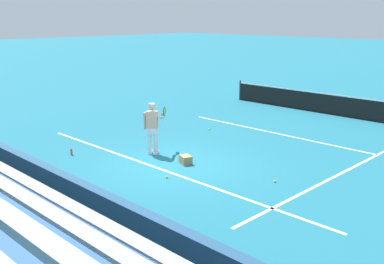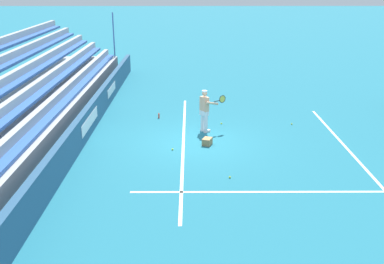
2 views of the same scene
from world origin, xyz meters
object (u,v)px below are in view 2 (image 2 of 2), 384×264
Objects in this scene: ball_box_cardboard at (207,142)px; tennis_ball_by_box at (221,123)px; tennis_player at (205,110)px; water_bottle at (159,116)px; tennis_ball_near_player at (172,149)px; tennis_ball_on_baseline at (292,124)px; tennis_ball_midcourt at (230,177)px.

tennis_ball_by_box is (-2.45, 0.69, -0.10)m from ball_box_cardboard.
tennis_player is at bearing -37.63° from tennis_ball_by_box.
water_bottle is at bearing -132.82° from tennis_player.
tennis_ball_by_box is at bearing 72.14° from water_bottle.
tennis_player is 1.48m from tennis_ball_by_box.
water_bottle is at bearing -148.69° from ball_box_cardboard.
tennis_ball_near_player is 5.74m from tennis_ball_on_baseline.
water_bottle is (-1.83, -1.98, -0.78)m from tennis_player.
tennis_ball_midcourt is at bearing 11.71° from ball_box_cardboard.
ball_box_cardboard is 6.06× the size of tennis_ball_midcourt.
tennis_ball_near_player is 1.00× the size of tennis_ball_on_baseline.
tennis_ball_midcourt is at bearing -0.94° from tennis_ball_by_box.
water_bottle is (-3.86, -0.75, 0.08)m from tennis_ball_near_player.
tennis_ball_by_box is at bearing -91.46° from tennis_ball_on_baseline.
tennis_ball_near_player is at bearing 10.94° from water_bottle.
tennis_ball_near_player is at bearing -67.14° from ball_box_cardboard.
tennis_player reaches higher than water_bottle.
water_bottle is (-3.33, -2.02, -0.02)m from ball_box_cardboard.
tennis_player is at bearing -76.66° from tennis_ball_on_baseline.
ball_box_cardboard is 6.06× the size of tennis_ball_near_player.
tennis_ball_by_box is (-0.96, 0.74, -0.86)m from tennis_player.
water_bottle is (-0.88, -2.72, 0.08)m from tennis_ball_by_box.
ball_box_cardboard reaches higher than tennis_ball_on_baseline.
tennis_player reaches higher than tennis_ball_on_baseline.
tennis_ball_midcourt is (5.37, -0.09, 0.00)m from tennis_ball_by_box.
tennis_ball_midcourt is at bearing -30.10° from tennis_ball_on_baseline.
tennis_player is 4.54m from tennis_ball_midcourt.
tennis_ball_by_box is 1.00× the size of tennis_ball_on_baseline.
tennis_ball_on_baseline is at bearing 88.54° from tennis_ball_by_box.
tennis_ball_midcourt is 1.00× the size of tennis_ball_near_player.
tennis_player reaches higher than tennis_ball_near_player.
tennis_ball_on_baseline is (-2.91, 4.95, 0.00)m from tennis_ball_near_player.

